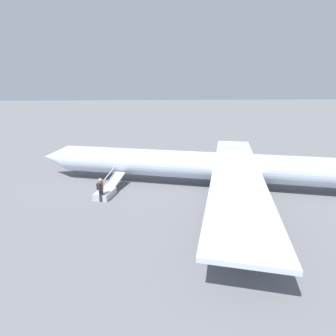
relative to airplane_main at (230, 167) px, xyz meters
The scene contains 4 objects.
ground_plane 1.99m from the airplane_main, 21.66° to the right, with size 600.00×600.00×0.00m, color slate.
airplane_main is the anchor object (origin of this frame).
boarding_stairs 9.93m from the airplane_main, ahead, with size 2.41×4.10×1.55m.
passenger 10.28m from the airplane_main, ahead, with size 0.44×0.57×1.74m.
Camera 1 is at (7.43, 19.61, 7.49)m, focal length 28.00 mm.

